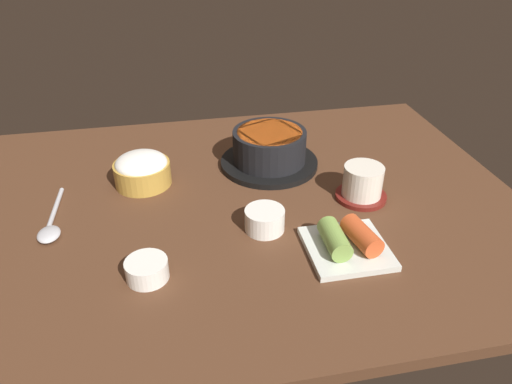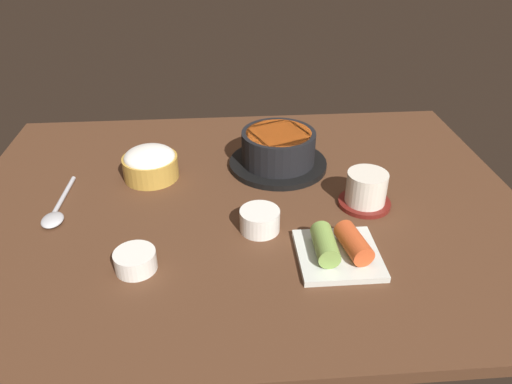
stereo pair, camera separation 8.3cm
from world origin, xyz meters
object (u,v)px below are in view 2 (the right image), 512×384
(stone_pot, at_px, (278,150))
(rice_bowl, at_px, (150,163))
(kimchi_plate, at_px, (339,249))
(side_bowl_near, at_px, (135,260))
(tea_cup_with_saucer, at_px, (366,190))
(banchan_cup_center, at_px, (260,220))
(spoon, at_px, (56,213))

(stone_pot, relative_size, rice_bowl, 1.86)
(kimchi_plate, xyz_separation_m, side_bowl_near, (-0.30, -0.00, -0.00))
(tea_cup_with_saucer, xyz_separation_m, banchan_cup_center, (-0.19, -0.06, -0.01))
(kimchi_plate, height_order, spoon, kimchi_plate)
(stone_pot, height_order, spoon, stone_pot)
(stone_pot, distance_m, kimchi_plate, 0.30)
(stone_pot, xyz_separation_m, kimchi_plate, (0.06, -0.29, -0.02))
(stone_pot, xyz_separation_m, rice_bowl, (-0.25, -0.02, -0.01))
(rice_bowl, bearing_deg, tea_cup_with_saucer, -18.45)
(rice_bowl, height_order, kimchi_plate, rice_bowl)
(tea_cup_with_saucer, xyz_separation_m, spoon, (-0.53, 0.01, -0.02))
(tea_cup_with_saucer, bearing_deg, banchan_cup_center, -162.84)
(rice_bowl, height_order, tea_cup_with_saucer, tea_cup_with_saucer)
(tea_cup_with_saucer, relative_size, banchan_cup_center, 1.41)
(side_bowl_near, bearing_deg, tea_cup_with_saucer, 20.35)
(tea_cup_with_saucer, height_order, spoon, tea_cup_with_saucer)
(banchan_cup_center, xyz_separation_m, kimchi_plate, (0.11, -0.08, -0.00))
(kimchi_plate, bearing_deg, banchan_cup_center, 144.40)
(side_bowl_near, height_order, spoon, side_bowl_near)
(banchan_cup_center, distance_m, side_bowl_near, 0.21)
(tea_cup_with_saucer, xyz_separation_m, kimchi_plate, (-0.08, -0.14, -0.01))
(banchan_cup_center, bearing_deg, stone_pot, 75.47)
(stone_pot, bearing_deg, side_bowl_near, -129.73)
(kimchi_plate, distance_m, spoon, 0.48)
(rice_bowl, relative_size, tea_cup_with_saucer, 1.14)
(stone_pot, height_order, banchan_cup_center, stone_pot)
(spoon, bearing_deg, rice_bowl, 39.15)
(spoon, bearing_deg, kimchi_plate, -17.74)
(side_bowl_near, bearing_deg, spoon, 136.37)
(stone_pot, xyz_separation_m, banchan_cup_center, (-0.05, -0.21, -0.02))
(rice_bowl, bearing_deg, stone_pot, 5.53)
(tea_cup_with_saucer, distance_m, kimchi_plate, 0.16)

